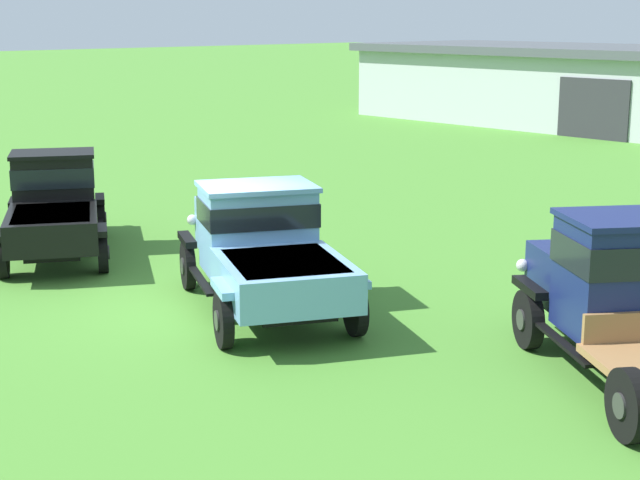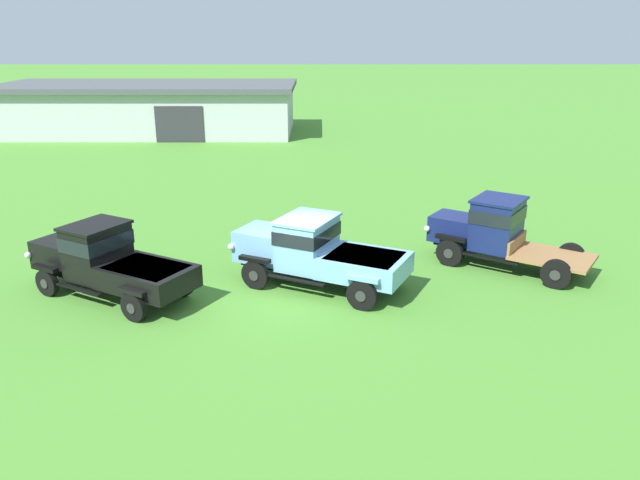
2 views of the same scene
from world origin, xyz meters
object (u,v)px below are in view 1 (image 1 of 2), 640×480
(farm_shed, at_px, (586,85))
(vintage_truck_foreground_near, at_px, (55,204))
(vintage_truck_midrow_center, at_px, (619,289))
(vintage_truck_second_in_line, at_px, (261,244))

(farm_shed, xyz_separation_m, vintage_truck_foreground_near, (6.41, -29.41, -0.74))
(farm_shed, relative_size, vintage_truck_midrow_center, 4.09)
(vintage_truck_second_in_line, bearing_deg, farm_shed, 113.22)
(vintage_truck_second_in_line, distance_m, vintage_truck_midrow_center, 5.94)
(vintage_truck_midrow_center, bearing_deg, vintage_truck_second_in_line, -162.98)
(farm_shed, bearing_deg, vintage_truck_midrow_center, -56.27)
(farm_shed, bearing_deg, vintage_truck_foreground_near, -77.71)
(farm_shed, distance_m, vintage_truck_second_in_line, 31.22)
(vintage_truck_foreground_near, relative_size, vintage_truck_midrow_center, 1.05)
(farm_shed, xyz_separation_m, vintage_truck_midrow_center, (17.99, -26.95, -0.62))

